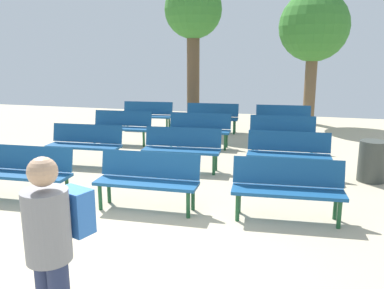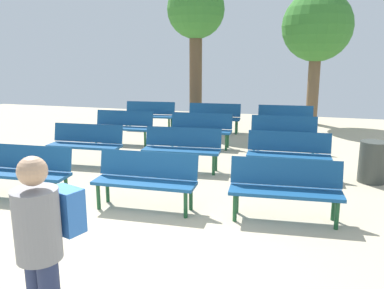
% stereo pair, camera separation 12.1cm
% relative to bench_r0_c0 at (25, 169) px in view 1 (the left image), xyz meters
% --- Properties ---
extents(ground_plane, '(24.00, 24.00, 0.00)m').
position_rel_bench_r0_c0_xyz_m(ground_plane, '(2.23, -1.41, -0.50)').
color(ground_plane, '#BCAD8E').
extents(bench_r0_c0, '(1.63, 0.57, 0.87)m').
position_rel_bench_r0_c0_xyz_m(bench_r0_c0, '(0.00, 0.00, 0.00)').
color(bench_r0_c0, navy).
rests_on(bench_r0_c0, ground_plane).
extents(bench_r0_c1, '(1.62, 0.55, 0.87)m').
position_rel_bench_r0_c0_xyz_m(bench_r0_c1, '(2.12, 0.15, 0.00)').
color(bench_r0_c1, navy).
rests_on(bench_r0_c1, ground_plane).
extents(bench_r0_c2, '(1.64, 0.62, 0.87)m').
position_rel_bench_r0_c0_xyz_m(bench_r0_c2, '(4.22, 0.32, 0.00)').
color(bench_r0_c2, navy).
rests_on(bench_r0_c2, ground_plane).
extents(bench_r1_c0, '(1.63, 0.58, 0.87)m').
position_rel_bench_r0_c0_xyz_m(bench_r1_c0, '(-0.12, 2.12, 0.00)').
color(bench_r1_c0, navy).
rests_on(bench_r1_c0, ground_plane).
extents(bench_r1_c1, '(1.63, 0.60, 0.87)m').
position_rel_bench_r0_c0_xyz_m(bench_r1_c1, '(2.02, 2.30, 0.00)').
color(bench_r1_c1, navy).
rests_on(bench_r1_c1, ground_plane).
extents(bench_r1_c2, '(1.62, 0.56, 0.87)m').
position_rel_bench_r0_c0_xyz_m(bench_r1_c2, '(4.16, 2.46, 0.00)').
color(bench_r1_c2, navy).
rests_on(bench_r1_c2, ground_plane).
extents(bench_r2_c0, '(1.62, 0.56, 0.87)m').
position_rel_bench_r0_c0_xyz_m(bench_r2_c0, '(-0.27, 4.26, 0.00)').
color(bench_r2_c0, navy).
rests_on(bench_r2_c0, ground_plane).
extents(bench_r2_c1, '(1.63, 0.58, 0.87)m').
position_rel_bench_r0_c0_xyz_m(bench_r2_c1, '(1.85, 4.44, 0.00)').
color(bench_r2_c1, navy).
rests_on(bench_r2_c1, ground_plane).
extents(bench_r2_c2, '(1.63, 0.60, 0.87)m').
position_rel_bench_r0_c0_xyz_m(bench_r2_c2, '(3.94, 4.53, 0.00)').
color(bench_r2_c2, navy).
rests_on(bench_r2_c2, ground_plane).
extents(bench_r3_c0, '(1.64, 0.63, 0.87)m').
position_rel_bench_r0_c0_xyz_m(bench_r3_c0, '(-0.38, 6.40, 0.00)').
color(bench_r3_c0, navy).
rests_on(bench_r3_c0, ground_plane).
extents(bench_r3_c1, '(1.64, 0.62, 0.87)m').
position_rel_bench_r0_c0_xyz_m(bench_r3_c1, '(1.72, 6.52, 0.00)').
color(bench_r3_c1, navy).
rests_on(bench_r3_c1, ground_plane).
extents(bench_r3_c2, '(1.64, 0.62, 0.87)m').
position_rel_bench_r0_c0_xyz_m(bench_r3_c2, '(3.85, 6.65, 0.00)').
color(bench_r3_c2, navy).
rests_on(bench_r3_c2, ground_plane).
extents(tree_0, '(2.32, 2.32, 4.43)m').
position_rel_bench_r0_c0_xyz_m(tree_0, '(4.61, 8.95, 2.70)').
color(tree_0, brown).
rests_on(tree_0, ground_plane).
extents(tree_1, '(1.86, 1.86, 4.70)m').
position_rel_bench_r0_c0_xyz_m(tree_1, '(0.82, 7.60, 3.09)').
color(tree_1, brown).
rests_on(tree_1, ground_plane).
extents(visitor_with_backpack, '(0.46, 0.59, 1.65)m').
position_rel_bench_r0_c0_xyz_m(visitor_with_backpack, '(2.59, -2.95, 0.43)').
color(visitor_with_backpack, navy).
rests_on(visitor_with_backpack, ground_plane).
extents(trash_bin, '(0.50, 0.50, 0.78)m').
position_rel_bench_r0_c0_xyz_m(trash_bin, '(5.70, 2.54, -0.11)').
color(trash_bin, '#383D38').
rests_on(trash_bin, ground_plane).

